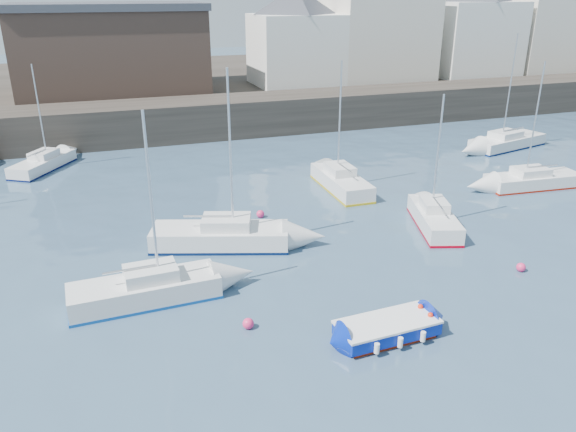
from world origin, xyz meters
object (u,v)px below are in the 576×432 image
object	(u,v)px
sailboat_d	(533,180)
buoy_far	(260,217)
sailboat_b	(221,236)
buoy_near	(248,328)
sailboat_h	(43,163)
buoy_mid	(520,271)
sailboat_c	(434,218)
sailboat_f	(341,181)
sailboat_g	(507,141)
sailboat_a	(146,289)
blue_dinghy	(387,328)

from	to	relation	value
sailboat_d	buoy_far	distance (m)	17.48
sailboat_d	buoy_far	xyz separation A→B (m)	(-17.46, 0.75, -0.46)
sailboat_b	buoy_near	distance (m)	7.28
sailboat_d	sailboat_h	xyz separation A→B (m)	(-29.03, 13.97, -0.01)
buoy_mid	sailboat_h	bearing A→B (deg)	131.88
sailboat_c	sailboat_f	world-z (taller)	sailboat_f
sailboat_b	buoy_mid	world-z (taller)	sailboat_b
sailboat_c	sailboat_g	world-z (taller)	sailboat_g
sailboat_a	buoy_near	distance (m)	4.59
sailboat_b	sailboat_c	world-z (taller)	sailboat_b
blue_dinghy	sailboat_b	bearing A→B (deg)	112.11
buoy_mid	sailboat_a	bearing A→B (deg)	170.12
sailboat_f	buoy_far	size ratio (longest dim) A/B	17.97
sailboat_a	sailboat_d	world-z (taller)	sailboat_d
sailboat_g	sailboat_h	bearing A→B (deg)	170.52
sailboat_c	sailboat_h	distance (m)	26.30
buoy_mid	blue_dinghy	bearing A→B (deg)	-162.05
sailboat_b	buoy_near	world-z (taller)	sailboat_b
sailboat_h	buoy_mid	bearing A→B (deg)	-48.12
blue_dinghy	sailboat_d	size ratio (longest dim) A/B	0.49
sailboat_b	buoy_far	distance (m)	4.09
buoy_mid	sailboat_c	bearing A→B (deg)	99.23
sailboat_b	sailboat_f	world-z (taller)	sailboat_b
sailboat_h	buoy_mid	world-z (taller)	sailboat_h
sailboat_c	buoy_far	xyz separation A→B (m)	(-8.12, 4.22, -0.52)
sailboat_c	buoy_mid	xyz separation A→B (m)	(0.90, -5.52, -0.52)
sailboat_b	sailboat_h	size ratio (longest dim) A/B	1.20
sailboat_c	sailboat_g	xyz separation A→B (m)	(14.13, 11.79, -0.03)
sailboat_g	buoy_far	distance (m)	23.51
sailboat_c	sailboat_h	bearing A→B (deg)	138.47
sailboat_g	buoy_mid	bearing A→B (deg)	-127.41
buoy_far	buoy_mid	bearing A→B (deg)	-47.20
sailboat_f	sailboat_a	bearing A→B (deg)	-142.54
sailboat_a	sailboat_b	xyz separation A→B (m)	(3.94, 4.08, 0.01)
blue_dinghy	sailboat_h	xyz separation A→B (m)	(-12.57, 25.55, 0.07)
sailboat_b	buoy_near	xyz separation A→B (m)	(-0.64, -7.23, -0.55)
sailboat_g	buoy_near	bearing A→B (deg)	-145.44
sailboat_a	buoy_mid	size ratio (longest dim) A/B	18.77
sailboat_g	buoy_near	size ratio (longest dim) A/B	20.33
sailboat_h	blue_dinghy	bearing A→B (deg)	-63.80
sailboat_a	buoy_far	distance (m)	9.74
buoy_mid	sailboat_f	bearing A→B (deg)	103.52
sailboat_d	buoy_near	distance (m)	22.94
sailboat_h	buoy_mid	distance (m)	30.83
buoy_near	buoy_mid	distance (m)	12.49
sailboat_h	buoy_mid	size ratio (longest dim) A/B	17.31
sailboat_c	sailboat_g	distance (m)	18.40
sailboat_d	sailboat_f	world-z (taller)	sailboat_f
sailboat_d	buoy_mid	world-z (taller)	sailboat_d
blue_dinghy	sailboat_d	world-z (taller)	sailboat_d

